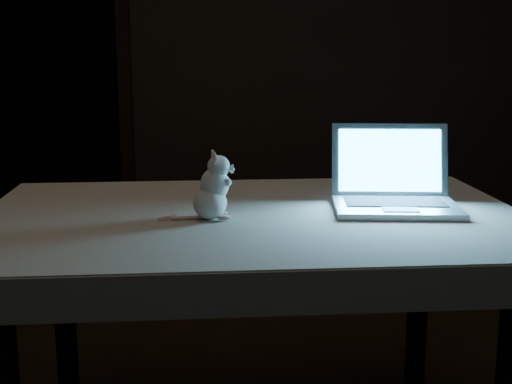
{
  "coord_description": "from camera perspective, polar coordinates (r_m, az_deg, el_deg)",
  "views": [
    {
      "loc": [
        0.05,
        -1.95,
        1.29
      ],
      "look_at": [
        0.13,
        0.0,
        0.89
      ],
      "focal_mm": 48.0,
      "sensor_mm": 36.0,
      "label": 1
    }
  ],
  "objects": [
    {
      "name": "plush_mouse",
      "position": [
        1.95,
        -3.88,
        0.53
      ],
      "size": [
        0.15,
        0.15,
        0.19
      ],
      "primitive_type": null,
      "rotation": [
        0.0,
        0.0,
        0.02
      ],
      "color": "silver",
      "rests_on": "tablecloth"
    },
    {
      "name": "laptop",
      "position": [
        2.08,
        11.74,
        1.84
      ],
      "size": [
        0.39,
        0.35,
        0.25
      ],
      "primitive_type": null,
      "rotation": [
        0.0,
        0.0,
        -0.08
      ],
      "color": "#AFAFB3",
      "rests_on": "tablecloth"
    },
    {
      "name": "tablecloth",
      "position": [
        2.04,
        1.8,
        -3.26
      ],
      "size": [
        1.68,
        1.17,
        0.1
      ],
      "primitive_type": null,
      "rotation": [
        0.0,
        0.0,
        -0.06
      ],
      "color": "beige",
      "rests_on": "table"
    },
    {
      "name": "back_wall",
      "position": [
        4.45,
        -2.99,
        11.84
      ],
      "size": [
        4.5,
        0.04,
        2.6
      ],
      "primitive_type": "cube",
      "color": "black",
      "rests_on": "ground"
    },
    {
      "name": "doorway",
      "position": [
        4.6,
        -16.96,
        8.42
      ],
      "size": [
        1.06,
        0.36,
        2.13
      ],
      "primitive_type": null,
      "color": "black",
      "rests_on": "back_wall"
    },
    {
      "name": "table",
      "position": [
        2.17,
        -0.21,
        -12.43
      ],
      "size": [
        1.55,
        1.03,
        0.81
      ],
      "primitive_type": null,
      "rotation": [
        0.0,
        0.0,
        0.04
      ],
      "color": "black",
      "rests_on": "floor"
    }
  ]
}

